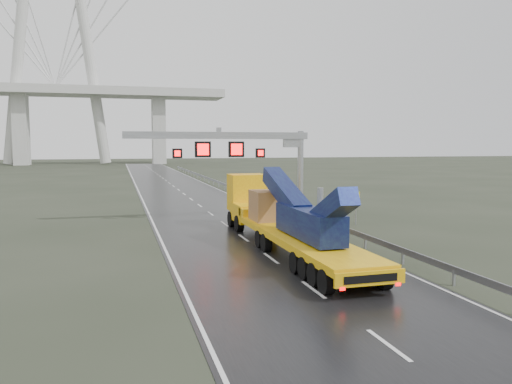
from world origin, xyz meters
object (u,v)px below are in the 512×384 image
object	(u,v)px
sign_gantry	(245,150)
striped_barrier	(318,214)
exit_sign_pair	(349,201)
heavy_haul_truck	(277,214)

from	to	relation	value
sign_gantry	striped_barrier	distance (m)	7.75
exit_sign_pair	striped_barrier	size ratio (longest dim) A/B	2.12
sign_gantry	striped_barrier	bearing A→B (deg)	-25.55
exit_sign_pair	striped_barrier	world-z (taller)	exit_sign_pair
sign_gantry	striped_barrier	world-z (taller)	sign_gantry
sign_gantry	exit_sign_pair	size ratio (longest dim) A/B	5.75
heavy_haul_truck	striped_barrier	size ratio (longest dim) A/B	16.40
heavy_haul_truck	striped_barrier	xyz separation A→B (m)	(5.92, 7.66, -1.21)
sign_gantry	striped_barrier	size ratio (longest dim) A/B	12.22
sign_gantry	exit_sign_pair	distance (m)	9.29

